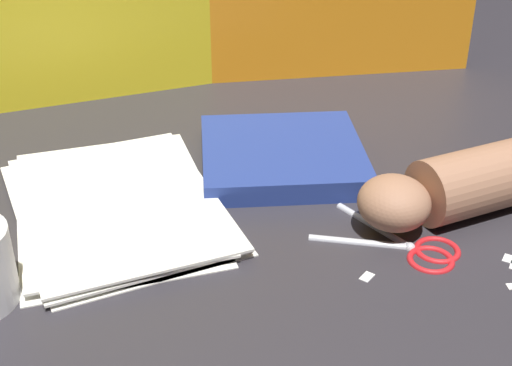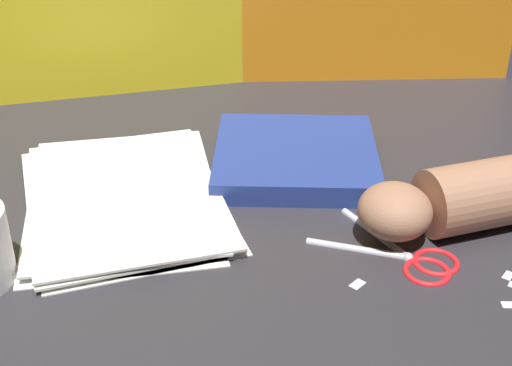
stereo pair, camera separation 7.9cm
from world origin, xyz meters
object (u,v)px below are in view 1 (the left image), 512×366
object	(u,v)px
paper_stack	(116,205)
scissors	(411,245)
hand_forearm	(473,182)
book_closed	(282,155)

from	to	relation	value
paper_stack	scissors	xyz separation A→B (m)	(0.29, -0.19, -0.00)
paper_stack	hand_forearm	size ratio (longest dim) A/B	1.12
book_closed	scissors	world-z (taller)	book_closed
paper_stack	book_closed	bearing A→B (deg)	10.74
paper_stack	hand_forearm	distance (m)	0.42
paper_stack	book_closed	distance (m)	0.23
paper_stack	scissors	bearing A→B (deg)	-32.38
book_closed	scissors	bearing A→B (deg)	-74.40
book_closed	hand_forearm	world-z (taller)	hand_forearm
paper_stack	book_closed	world-z (taller)	book_closed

